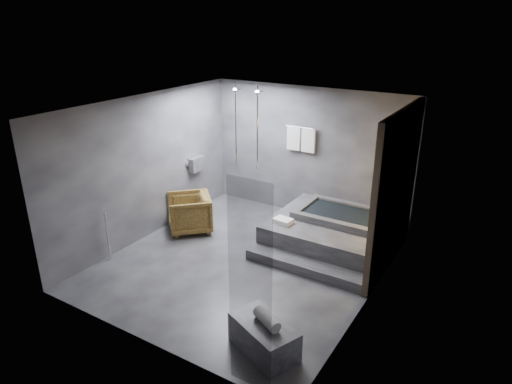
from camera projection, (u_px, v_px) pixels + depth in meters
The scene contains 7 objects.
room at pixel (272, 171), 7.57m from camera, with size 5.00×5.04×2.82m.
tub_deck at pixel (332, 232), 8.75m from camera, with size 2.20×2.00×0.50m, color #2F2F32.
tub_step at pixel (305, 267), 7.88m from camera, with size 2.20×0.36×0.18m, color #2F2F32.
concrete_bench at pixel (264, 337), 5.99m from camera, with size 0.94×0.52×0.42m, color #37373A.
driftwood_chair at pixel (190, 213), 9.27m from camera, with size 0.82×0.85×0.77m, color #3F2B0F.
rolled_towel at pixel (267, 319), 5.86m from camera, with size 0.16×0.16×0.44m, color silver.
deck_towel at pixel (283, 221), 8.54m from camera, with size 0.33×0.24×0.09m, color white.
Camera 1 is at (3.92, -6.02, 4.17)m, focal length 32.00 mm.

